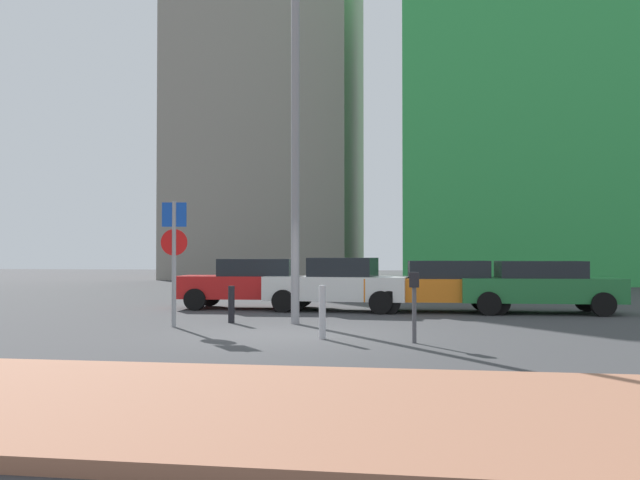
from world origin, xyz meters
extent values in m
plane|color=#38383A|center=(0.00, 0.00, 0.00)|extent=(120.00, 120.00, 0.00)
cube|color=#9E664C|center=(0.00, -7.01, 0.07)|extent=(40.00, 4.49, 0.14)
cube|color=red|center=(-2.63, 6.69, 0.66)|extent=(4.45, 1.98, 0.67)
cube|color=black|center=(-2.43, 6.70, 1.25)|extent=(2.25, 1.71, 0.51)
cylinder|color=black|center=(-4.06, 5.74, 0.32)|extent=(0.65, 0.26, 0.64)
cylinder|color=black|center=(-4.16, 7.46, 0.32)|extent=(0.65, 0.26, 0.64)
cylinder|color=black|center=(-1.10, 5.92, 0.32)|extent=(0.65, 0.26, 0.64)
cylinder|color=black|center=(-1.21, 7.64, 0.32)|extent=(0.65, 0.26, 0.64)
cube|color=white|center=(0.10, 6.23, 0.66)|extent=(4.21, 2.07, 0.68)
cube|color=black|center=(0.26, 6.22, 1.27)|extent=(1.94, 1.75, 0.54)
cylinder|color=black|center=(-1.36, 5.46, 0.32)|extent=(0.66, 0.27, 0.64)
cylinder|color=black|center=(-1.22, 7.21, 0.32)|extent=(0.66, 0.27, 0.64)
cylinder|color=black|center=(1.41, 5.25, 0.32)|extent=(0.66, 0.27, 0.64)
cylinder|color=black|center=(1.55, 7.00, 0.32)|extent=(0.66, 0.27, 0.64)
cube|color=orange|center=(3.04, 6.29, 0.64)|extent=(4.43, 2.02, 0.64)
cube|color=black|center=(3.24, 6.30, 1.21)|extent=(2.31, 1.74, 0.50)
cylinder|color=black|center=(1.63, 5.32, 0.32)|extent=(0.65, 0.26, 0.64)
cylinder|color=black|center=(1.52, 7.06, 0.32)|extent=(0.65, 0.26, 0.64)
cylinder|color=black|center=(4.57, 5.52, 0.32)|extent=(0.65, 0.26, 0.64)
cylinder|color=black|center=(4.45, 7.25, 0.32)|extent=(0.65, 0.26, 0.64)
cube|color=#237238|center=(5.74, 6.24, 0.65)|extent=(4.42, 1.92, 0.67)
cube|color=black|center=(5.76, 6.24, 1.22)|extent=(2.36, 1.69, 0.47)
cylinder|color=black|center=(4.31, 5.31, 0.32)|extent=(0.65, 0.25, 0.64)
cylinder|color=black|center=(4.23, 7.03, 0.32)|extent=(0.65, 0.25, 0.64)
cylinder|color=black|center=(7.26, 5.44, 0.32)|extent=(0.65, 0.25, 0.64)
cylinder|color=black|center=(7.18, 7.17, 0.32)|extent=(0.65, 0.25, 0.64)
cylinder|color=gray|center=(-2.96, 1.13, 1.42)|extent=(0.10, 0.10, 2.84)
cube|color=#1447B7|center=(-2.96, 1.13, 2.54)|extent=(0.55, 0.13, 0.55)
cylinder|color=red|center=(-2.96, 1.13, 1.91)|extent=(0.60, 0.12, 0.60)
cylinder|color=#4C4C51|center=(2.47, -0.95, 0.51)|extent=(0.08, 0.08, 1.03)
cube|color=black|center=(2.47, -0.95, 1.17)|extent=(0.18, 0.14, 0.28)
cylinder|color=gray|center=(-0.39, 2.26, 4.22)|extent=(0.20, 0.20, 8.44)
cylinder|color=#B7B7BC|center=(0.70, -0.58, 0.52)|extent=(0.13, 0.13, 1.04)
cylinder|color=black|center=(-1.94, 2.25, 0.44)|extent=(0.15, 0.15, 0.88)
cube|color=green|center=(10.15, 29.39, 15.41)|extent=(17.76, 12.20, 30.81)
cube|color=gray|center=(-8.58, 35.02, 11.17)|extent=(12.16, 12.38, 22.33)
camera|label=1|loc=(2.80, -14.06, 1.63)|focal=39.56mm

